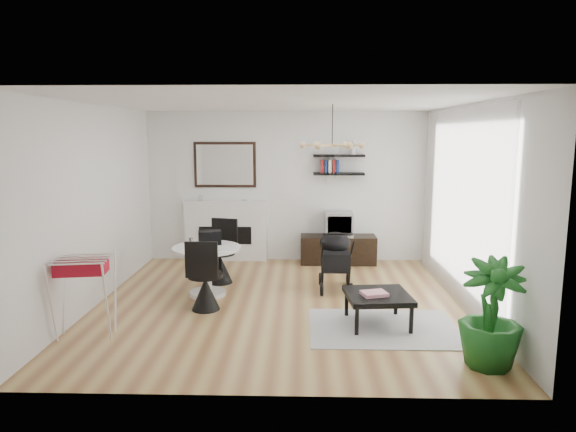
{
  "coord_description": "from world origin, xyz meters",
  "views": [
    {
      "loc": [
        0.3,
        -6.75,
        2.32
      ],
      "look_at": [
        0.1,
        0.4,
        1.16
      ],
      "focal_mm": 32.0,
      "sensor_mm": 36.0,
      "label": 1
    }
  ],
  "objects_px": {
    "dining_table": "(207,263)",
    "crt_tv": "(339,224)",
    "coffee_table": "(378,297)",
    "fireplace": "(226,223)",
    "stroller": "(335,262)",
    "tv_console": "(338,249)",
    "drying_rack": "(84,295)",
    "potted_plant": "(491,314)"
  },
  "relations": [
    {
      "from": "fireplace",
      "to": "crt_tv",
      "type": "xyz_separation_m",
      "value": [
        2.05,
        -0.17,
        0.03
      ]
    },
    {
      "from": "drying_rack",
      "to": "stroller",
      "type": "relative_size",
      "value": 0.98
    },
    {
      "from": "crt_tv",
      "to": "stroller",
      "type": "relative_size",
      "value": 0.52
    },
    {
      "from": "tv_console",
      "to": "coffee_table",
      "type": "relative_size",
      "value": 1.63
    },
    {
      "from": "potted_plant",
      "to": "crt_tv",
      "type": "bearing_deg",
      "value": 106.58
    },
    {
      "from": "fireplace",
      "to": "dining_table",
      "type": "bearing_deg",
      "value": -89.08
    },
    {
      "from": "tv_console",
      "to": "crt_tv",
      "type": "bearing_deg",
      "value": -22.9
    },
    {
      "from": "tv_console",
      "to": "potted_plant",
      "type": "bearing_deg",
      "value": -73.33
    },
    {
      "from": "stroller",
      "to": "coffee_table",
      "type": "distance_m",
      "value": 1.51
    },
    {
      "from": "fireplace",
      "to": "stroller",
      "type": "relative_size",
      "value": 2.27
    },
    {
      "from": "drying_rack",
      "to": "crt_tv",
      "type": "bearing_deg",
      "value": 39.12
    },
    {
      "from": "drying_rack",
      "to": "coffee_table",
      "type": "bearing_deg",
      "value": -1.08
    },
    {
      "from": "drying_rack",
      "to": "coffee_table",
      "type": "distance_m",
      "value": 3.43
    },
    {
      "from": "stroller",
      "to": "tv_console",
      "type": "bearing_deg",
      "value": 84.41
    },
    {
      "from": "drying_rack",
      "to": "potted_plant",
      "type": "distance_m",
      "value": 4.4
    },
    {
      "from": "drying_rack",
      "to": "coffee_table",
      "type": "xyz_separation_m",
      "value": [
        3.4,
        0.45,
        -0.14
      ]
    },
    {
      "from": "crt_tv",
      "to": "drying_rack",
      "type": "distance_m",
      "value": 4.66
    },
    {
      "from": "crt_tv",
      "to": "dining_table",
      "type": "distance_m",
      "value": 2.78
    },
    {
      "from": "dining_table",
      "to": "crt_tv",
      "type": "bearing_deg",
      "value": 43.23
    },
    {
      "from": "dining_table",
      "to": "potted_plant",
      "type": "bearing_deg",
      "value": -34.22
    },
    {
      "from": "coffee_table",
      "to": "potted_plant",
      "type": "xyz_separation_m",
      "value": [
        0.95,
        -1.1,
        0.2
      ]
    },
    {
      "from": "drying_rack",
      "to": "stroller",
      "type": "distance_m",
      "value": 3.53
    },
    {
      "from": "stroller",
      "to": "fireplace",
      "type": "bearing_deg",
      "value": 137.66
    },
    {
      "from": "fireplace",
      "to": "stroller",
      "type": "bearing_deg",
      "value": -42.16
    },
    {
      "from": "coffee_table",
      "to": "crt_tv",
      "type": "bearing_deg",
      "value": 95.11
    },
    {
      "from": "fireplace",
      "to": "drying_rack",
      "type": "xyz_separation_m",
      "value": [
        -1.08,
        -3.62,
        -0.19
      ]
    },
    {
      "from": "crt_tv",
      "to": "potted_plant",
      "type": "relative_size",
      "value": 0.45
    },
    {
      "from": "fireplace",
      "to": "stroller",
      "type": "height_order",
      "value": "fireplace"
    },
    {
      "from": "coffee_table",
      "to": "stroller",
      "type": "bearing_deg",
      "value": 106.22
    },
    {
      "from": "dining_table",
      "to": "coffee_table",
      "type": "xyz_separation_m",
      "value": [
        2.28,
        -1.1,
        -0.12
      ]
    },
    {
      "from": "fireplace",
      "to": "coffee_table",
      "type": "bearing_deg",
      "value": -53.82
    },
    {
      "from": "dining_table",
      "to": "drying_rack",
      "type": "relative_size",
      "value": 1.04
    },
    {
      "from": "coffee_table",
      "to": "potted_plant",
      "type": "relative_size",
      "value": 0.74
    },
    {
      "from": "fireplace",
      "to": "tv_console",
      "type": "distance_m",
      "value": 2.09
    },
    {
      "from": "dining_table",
      "to": "stroller",
      "type": "bearing_deg",
      "value": 10.64
    },
    {
      "from": "potted_plant",
      "to": "fireplace",
      "type": "bearing_deg",
      "value": 127.46
    },
    {
      "from": "tv_console",
      "to": "crt_tv",
      "type": "height_order",
      "value": "crt_tv"
    },
    {
      "from": "dining_table",
      "to": "coffee_table",
      "type": "height_order",
      "value": "dining_table"
    },
    {
      "from": "stroller",
      "to": "crt_tv",
      "type": "bearing_deg",
      "value": 84.11
    },
    {
      "from": "crt_tv",
      "to": "potted_plant",
      "type": "distance_m",
      "value": 4.28
    },
    {
      "from": "fireplace",
      "to": "stroller",
      "type": "distance_m",
      "value": 2.57
    },
    {
      "from": "drying_rack",
      "to": "coffee_table",
      "type": "height_order",
      "value": "drying_rack"
    }
  ]
}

